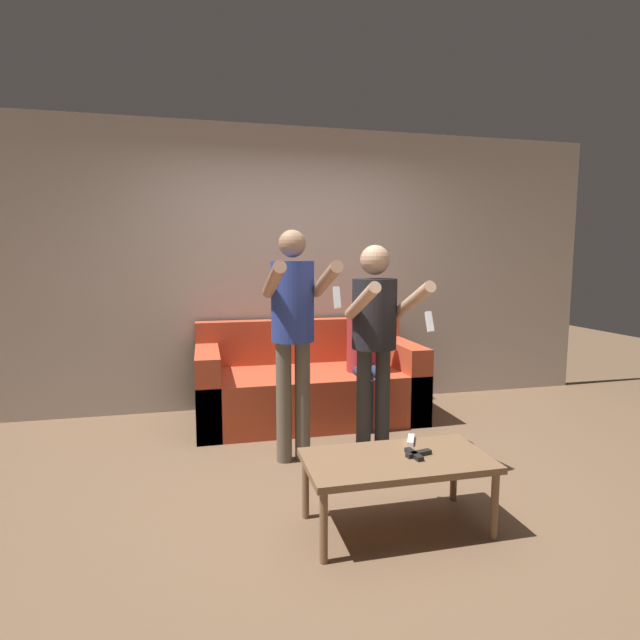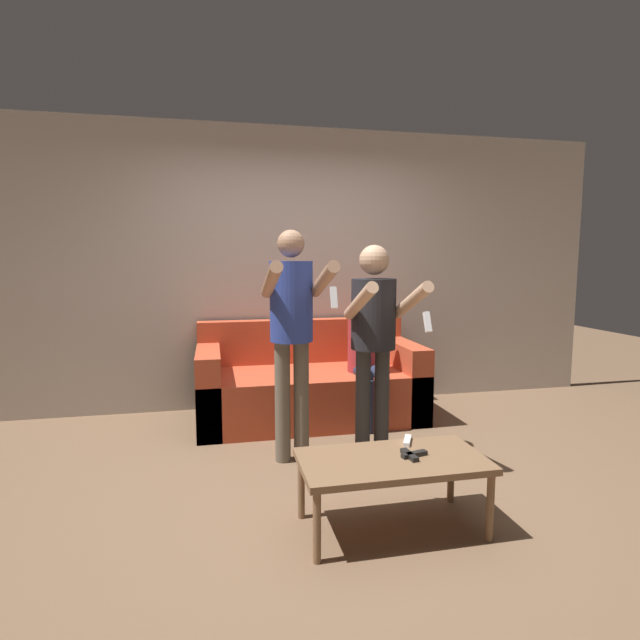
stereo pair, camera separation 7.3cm
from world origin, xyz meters
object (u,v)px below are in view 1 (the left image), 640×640
(coffee_table, at_px, (397,465))
(remote_mid, at_px, (419,454))
(person_seated, at_px, (365,352))
(person_standing_right, at_px, (375,326))
(remote_far, at_px, (411,440))
(remote_near, at_px, (414,454))
(person_standing_left, at_px, (293,320))
(couch, at_px, (308,386))

(coffee_table, distance_m, remote_mid, 0.13)
(person_seated, distance_m, coffee_table, 1.78)
(person_standing_right, distance_m, remote_far, 0.99)
(remote_near, bearing_deg, person_standing_left, 114.75)
(remote_near, relative_size, remote_mid, 0.99)
(person_standing_right, height_order, remote_near, person_standing_right)
(coffee_table, height_order, remote_mid, remote_mid)
(couch, relative_size, remote_mid, 12.83)
(coffee_table, bearing_deg, person_seated, 77.24)
(person_standing_right, distance_m, remote_mid, 1.16)
(couch, distance_m, person_standing_right, 1.20)
(person_seated, xyz_separation_m, remote_near, (-0.30, -1.73, -0.22))
(person_standing_right, xyz_separation_m, remote_near, (-0.13, -1.02, -0.55))
(person_standing_left, bearing_deg, remote_mid, -63.82)
(remote_near, distance_m, remote_mid, 0.03)
(coffee_table, distance_m, remote_far, 0.26)
(person_standing_right, xyz_separation_m, remote_far, (-0.06, -0.82, -0.55))
(person_seated, relative_size, remote_mid, 7.52)
(couch, bearing_deg, remote_far, -82.37)
(coffee_table, relative_size, remote_mid, 6.42)
(person_standing_right, distance_m, remote_near, 1.17)
(coffee_table, bearing_deg, couch, 92.22)
(person_standing_right, distance_m, coffee_table, 1.20)
(coffee_table, xyz_separation_m, remote_near, (0.09, -0.01, 0.05))
(person_standing_left, distance_m, remote_near, 1.28)
(couch, relative_size, person_standing_right, 1.28)
(person_standing_left, relative_size, remote_far, 10.96)
(person_seated, relative_size, coffee_table, 1.17)
(couch, relative_size, remote_far, 13.16)
(couch, bearing_deg, person_standing_right, -72.48)
(coffee_table, xyz_separation_m, remote_mid, (0.12, -0.01, 0.05))
(remote_far, bearing_deg, person_seated, 81.52)
(couch, relative_size, coffee_table, 2.00)
(person_standing_right, height_order, person_seated, person_standing_right)
(remote_mid, height_order, remote_far, same)
(couch, height_order, coffee_table, couch)
(person_standing_right, relative_size, person_seated, 1.33)
(person_seated, bearing_deg, remote_mid, -98.83)
(couch, distance_m, remote_near, 1.98)
(person_standing_left, height_order, remote_mid, person_standing_left)
(remote_mid, relative_size, remote_far, 1.03)
(remote_near, bearing_deg, coffee_table, 173.58)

